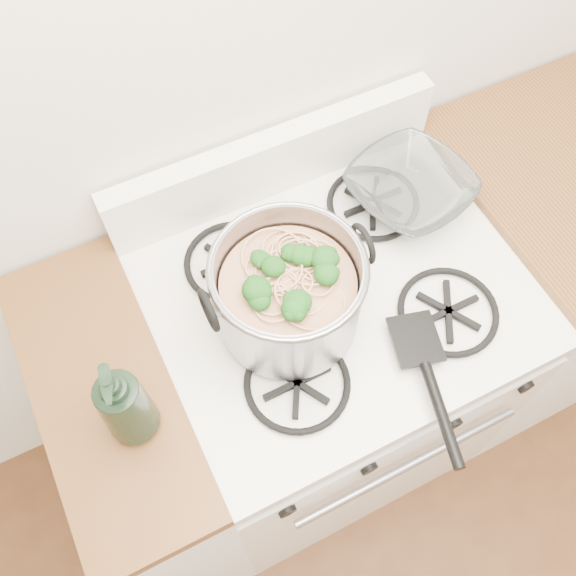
# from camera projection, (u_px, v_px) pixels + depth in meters

# --- Properties ---
(gas_range) EXTENTS (0.76, 0.66, 0.92)m
(gas_range) POSITION_uv_depth(u_px,v_px,m) (327.00, 374.00, 1.73)
(gas_range) COLOR white
(gas_range) RESTS_ON ground
(counter_left) EXTENTS (0.25, 0.65, 0.92)m
(counter_left) POSITION_uv_depth(u_px,v_px,m) (148.00, 454.00, 1.60)
(counter_left) COLOR silver
(counter_left) RESTS_ON ground
(stock_pot) EXTENTS (0.32, 0.29, 0.19)m
(stock_pot) POSITION_uv_depth(u_px,v_px,m) (288.00, 294.00, 1.19)
(stock_pot) COLOR gray
(stock_pot) RESTS_ON gas_range
(spatula) EXTENTS (0.36, 0.37, 0.02)m
(spatula) POSITION_uv_depth(u_px,v_px,m) (416.00, 338.00, 1.23)
(spatula) COLOR black
(spatula) RESTS_ON gas_range
(glass_bowl) EXTENTS (0.12, 0.12, 0.03)m
(glass_bowl) POSITION_uv_depth(u_px,v_px,m) (408.00, 193.00, 1.40)
(glass_bowl) COLOR white
(glass_bowl) RESTS_ON gas_range
(bottle) EXTENTS (0.11, 0.11, 0.24)m
(bottle) POSITION_uv_depth(u_px,v_px,m) (122.00, 402.00, 1.06)
(bottle) COLOR black
(bottle) RESTS_ON counter_left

